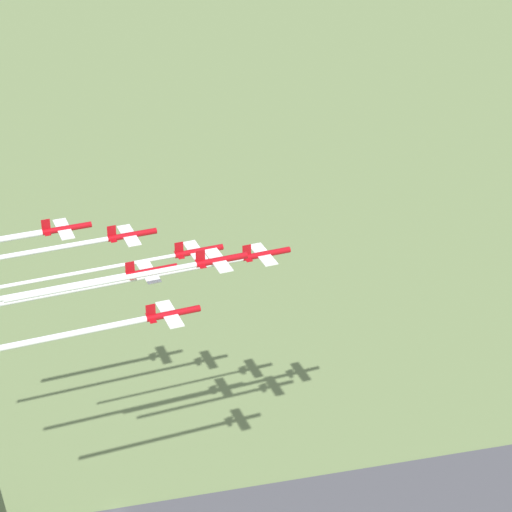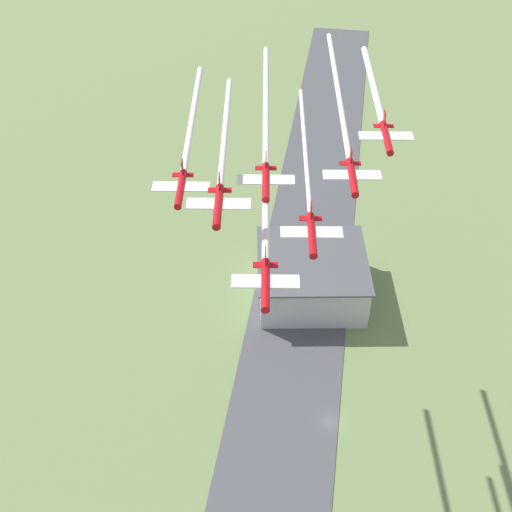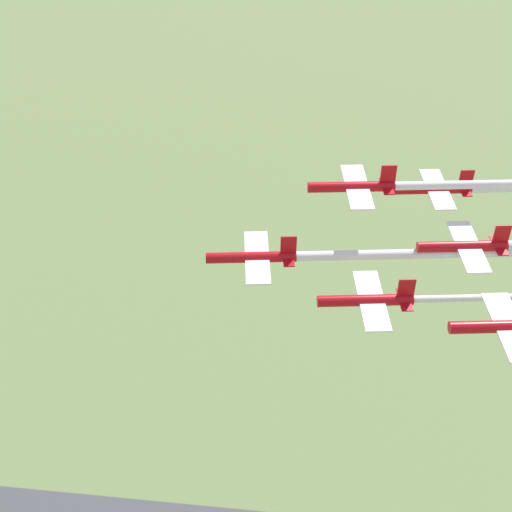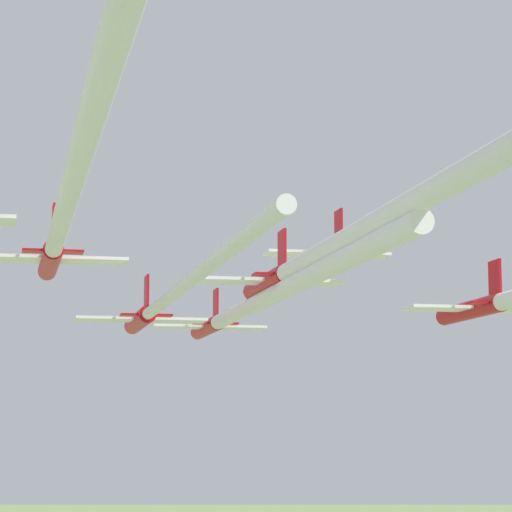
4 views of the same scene
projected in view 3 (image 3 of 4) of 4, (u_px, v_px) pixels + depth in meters
jet_0 at (255, 257)px, 76.00m from camera, size 9.07×9.67×3.24m
jet_1 at (369, 300)px, 71.43m from camera, size 9.07×9.67×3.24m
jet_2 at (355, 186)px, 78.74m from camera, size 9.07×9.67×3.24m
jet_3 at (506, 326)px, 65.00m from camera, size 9.07×9.67×3.24m
jet_4 at (466, 246)px, 76.00m from camera, size 9.07×9.67×3.24m
jet_5 at (435, 189)px, 87.26m from camera, size 9.07×9.67×3.24m
smoke_trail_0 at (508, 252)px, 76.72m from camera, size 2.20×45.92×1.06m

